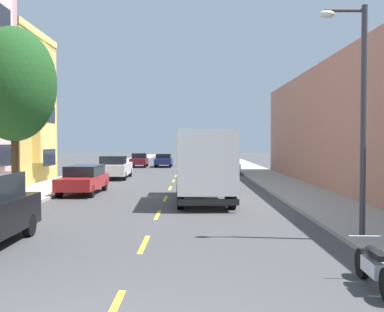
{
  "coord_description": "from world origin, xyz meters",
  "views": [
    {
      "loc": [
        1.3,
        -5.45,
        2.79
      ],
      "look_at": [
        1.3,
        20.17,
        1.98
      ],
      "focal_mm": 43.24,
      "sensor_mm": 36.0,
      "label": 1
    }
  ],
  "objects": [
    {
      "name": "delivery_box_truck",
      "position": [
        1.81,
        15.7,
        1.87
      ],
      "size": [
        2.66,
        7.3,
        3.28
      ],
      "color": "white",
      "rests_on": "ground_plane"
    },
    {
      "name": "moving_navy_sedan",
      "position": [
        -1.8,
        45.1,
        0.75
      ],
      "size": [
        1.8,
        4.5,
        1.43
      ],
      "color": "navy",
      "rests_on": "ground_plane"
    },
    {
      "name": "lane_centerline_dashes",
      "position": [
        0.0,
        24.5,
        0.0
      ],
      "size": [
        0.14,
        47.2,
        0.01
      ],
      "color": "yellow",
      "rests_on": "ground_plane"
    },
    {
      "name": "parked_wagon_sky",
      "position": [
        4.26,
        33.58,
        0.8
      ],
      "size": [
        1.88,
        4.72,
        1.5
      ],
      "color": "#7A9EC6",
      "rests_on": "ground_plane"
    },
    {
      "name": "sidewalk_left",
      "position": [
        -7.1,
        28.0,
        0.07
      ],
      "size": [
        3.2,
        120.0,
        0.14
      ],
      "primitive_type": "cube",
      "color": "#A39E93",
      "rests_on": "ground_plane"
    },
    {
      "name": "parked_wagon_red",
      "position": [
        -4.48,
        19.13,
        0.8
      ],
      "size": [
        1.89,
        4.73,
        1.5
      ],
      "color": "#AD1E1E",
      "rests_on": "ground_plane"
    },
    {
      "name": "parked_hatchback_burgundy",
      "position": [
        -4.45,
        44.77,
        0.76
      ],
      "size": [
        1.81,
        4.03,
        1.5
      ],
      "color": "maroon",
      "rests_on": "ground_plane"
    },
    {
      "name": "parked_pickup_white",
      "position": [
        -4.45,
        28.99,
        0.83
      ],
      "size": [
        2.11,
        5.34,
        1.73
      ],
      "color": "silver",
      "rests_on": "ground_plane"
    },
    {
      "name": "parked_suv_champagne",
      "position": [
        4.37,
        46.15,
        0.99
      ],
      "size": [
        2.0,
        4.82,
        1.93
      ],
      "color": "tan",
      "rests_on": "ground_plane"
    },
    {
      "name": "street_tree_second",
      "position": [
        -6.4,
        14.6,
        5.25
      ],
      "size": [
        3.6,
        3.6,
        7.6
      ],
      "color": "#47331E",
      "rests_on": "sidewalk_left"
    },
    {
      "name": "parked_motorcycle",
      "position": [
        4.75,
        3.2,
        0.41
      ],
      "size": [
        0.62,
        2.05,
        0.9
      ],
      "color": "black",
      "rests_on": "ground_plane"
    },
    {
      "name": "street_lamp",
      "position": [
        5.94,
        7.49,
        3.89
      ],
      "size": [
        1.35,
        0.28,
        6.44
      ],
      "color": "#38383D",
      "rests_on": "sidewalk_right"
    },
    {
      "name": "parked_suv_charcoal",
      "position": [
        4.34,
        52.43,
        0.99
      ],
      "size": [
        2.04,
        4.83,
        1.93
      ],
      "color": "#333338",
      "rests_on": "ground_plane"
    },
    {
      "name": "sidewalk_right",
      "position": [
        7.1,
        28.0,
        0.07
      ],
      "size": [
        3.2,
        120.0,
        0.14
      ],
      "primitive_type": "cube",
      "color": "#A39E93",
      "rests_on": "ground_plane"
    },
    {
      "name": "ground_plane",
      "position": [
        0.0,
        30.0,
        0.0
      ],
      "size": [
        160.0,
        160.0,
        0.0
      ],
      "primitive_type": "plane",
      "color": "#424244"
    }
  ]
}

